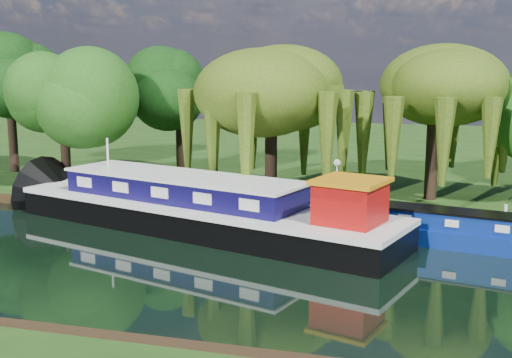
% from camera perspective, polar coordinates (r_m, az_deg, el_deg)
% --- Properties ---
extents(ground, '(120.00, 120.00, 0.00)m').
position_cam_1_polar(ground, '(25.79, 2.63, -8.22)').
color(ground, black).
extents(far_bank, '(120.00, 52.00, 0.45)m').
position_cam_1_polar(far_bank, '(58.65, 9.94, 2.36)').
color(far_bank, '#1C3C10').
rests_on(far_bank, ground).
extents(dutch_barge, '(21.19, 10.53, 4.38)m').
position_cam_1_polar(dutch_barge, '(31.71, -4.73, -2.67)').
color(dutch_barge, black).
rests_on(dutch_barge, ground).
extents(narrowboat, '(12.12, 4.35, 1.75)m').
position_cam_1_polar(narrowboat, '(30.37, 19.16, -4.70)').
color(narrowboat, navy).
rests_on(narrowboat, ground).
extents(willow_left, '(6.86, 6.86, 8.23)m').
position_cam_1_polar(willow_left, '(36.44, 1.37, 7.54)').
color(willow_left, black).
rests_on(willow_left, far_bank).
extents(willow_right, '(6.51, 6.51, 7.94)m').
position_cam_1_polar(willow_right, '(37.53, 15.60, 6.96)').
color(willow_right, black).
rests_on(willow_right, far_bank).
extents(tree_far_left, '(5.19, 5.19, 8.37)m').
position_cam_1_polar(tree_far_left, '(40.16, -16.81, 7.01)').
color(tree_far_left, black).
rests_on(tree_far_left, far_bank).
extents(tree_far_back, '(5.26, 5.26, 8.85)m').
position_cam_1_polar(tree_far_back, '(48.80, -21.08, 7.80)').
color(tree_far_back, black).
rests_on(tree_far_back, far_bank).
extents(tree_far_mid, '(4.92, 4.92, 8.05)m').
position_cam_1_polar(tree_far_mid, '(44.02, -6.85, 7.41)').
color(tree_far_mid, black).
rests_on(tree_far_mid, far_bank).
extents(lamppost, '(0.36, 0.36, 2.56)m').
position_cam_1_polar(lamppost, '(35.18, 7.21, 0.80)').
color(lamppost, silver).
rests_on(lamppost, far_bank).
extents(mooring_posts, '(19.16, 0.16, 1.00)m').
position_cam_1_polar(mooring_posts, '(33.58, 4.96, -2.17)').
color(mooring_posts, silver).
rests_on(mooring_posts, far_bank).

